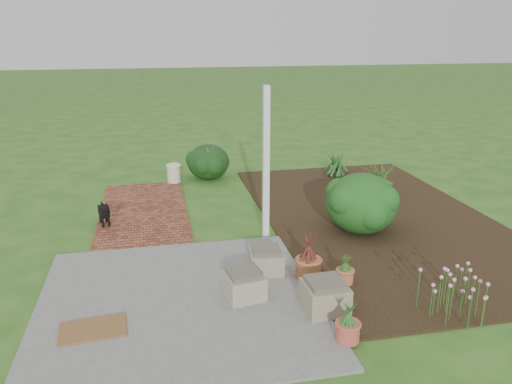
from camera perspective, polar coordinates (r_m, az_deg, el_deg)
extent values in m
plane|color=#2A591C|center=(8.23, -0.79, -5.58)|extent=(80.00, 80.00, 0.00)
cube|color=slate|center=(6.53, -8.81, -12.29)|extent=(3.50, 3.50, 0.04)
cube|color=brown|center=(9.72, -12.71, -2.11)|extent=(1.60, 3.50, 0.04)
cube|color=black|center=(9.42, 13.72, -2.89)|extent=(4.00, 7.00, 0.03)
cube|color=white|center=(7.97, 1.15, 3.15)|extent=(0.10, 0.10, 2.50)
cube|color=gray|center=(6.24, 7.85, -11.80)|extent=(0.53, 0.53, 0.34)
cube|color=gray|center=(6.45, -1.36, -10.68)|extent=(0.53, 0.53, 0.31)
cube|color=gray|center=(7.09, 1.17, -7.95)|extent=(0.50, 0.50, 0.30)
cube|color=brown|center=(6.18, -18.14, -14.66)|extent=(0.78, 0.54, 0.02)
cube|color=black|center=(9.09, -17.00, -2.14)|extent=(0.22, 0.36, 0.15)
cylinder|color=black|center=(9.03, -17.10, -3.37)|extent=(0.04, 0.04, 0.17)
cylinder|color=black|center=(9.04, -16.47, -3.28)|extent=(0.04, 0.04, 0.17)
cylinder|color=black|center=(9.25, -17.35, -2.87)|extent=(0.04, 0.04, 0.17)
cylinder|color=black|center=(9.27, -16.73, -2.78)|extent=(0.04, 0.04, 0.17)
sphere|color=black|center=(8.86, -16.85, -1.82)|extent=(0.14, 0.14, 0.14)
cone|color=black|center=(9.23, -17.24, -1.20)|extent=(0.08, 0.11, 0.12)
cylinder|color=beige|center=(11.31, -9.37, 2.10)|extent=(0.31, 0.31, 0.39)
ellipsoid|color=#124110|center=(8.59, 11.99, -1.08)|extent=(1.42, 1.42, 1.02)
cylinder|color=#A66138|center=(6.98, 6.00, -8.67)|extent=(0.35, 0.35, 0.28)
cylinder|color=#B46B3D|center=(6.94, 10.12, -9.43)|extent=(0.30, 0.30, 0.19)
cylinder|color=#B5503D|center=(5.77, 10.43, -15.43)|extent=(0.34, 0.34, 0.22)
ellipsoid|color=black|center=(11.60, -5.48, 3.55)|extent=(1.27, 1.27, 0.82)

